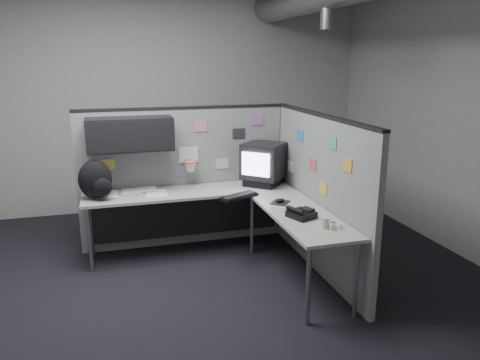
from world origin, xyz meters
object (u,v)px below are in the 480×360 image
object	(u,v)px
monitor	(264,163)
phone	(301,214)
desk	(217,206)
backpack	(96,180)
keyboard	(239,196)

from	to	relation	value
monitor	phone	world-z (taller)	monitor
phone	desk	bearing A→B (deg)	111.72
desk	backpack	bearing A→B (deg)	169.04
backpack	keyboard	bearing A→B (deg)	-25.36
desk	keyboard	distance (m)	0.28
keyboard	phone	distance (m)	0.85
phone	backpack	xyz separation A→B (m)	(-1.81, 1.13, 0.16)
keyboard	backpack	world-z (taller)	backpack
desk	monitor	distance (m)	0.80
desk	phone	xyz separation A→B (m)	(0.59, -0.90, 0.16)
desk	monitor	bearing A→B (deg)	26.59
monitor	desk	bearing A→B (deg)	-156.21
desk	backpack	xyz separation A→B (m)	(-1.23, 0.24, 0.32)
keyboard	phone	world-z (taller)	phone
keyboard	phone	xyz separation A→B (m)	(0.38, -0.76, 0.02)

